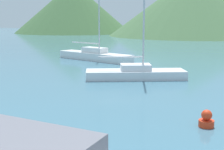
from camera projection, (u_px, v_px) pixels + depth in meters
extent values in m
cube|color=silver|center=(136.00, 74.00, 20.89)|extent=(6.78, 4.36, 0.58)
cube|color=silver|center=(136.00, 67.00, 20.80)|extent=(2.33, 1.97, 0.41)
cylinder|color=#BCBCC1|center=(121.00, 57.00, 20.63)|extent=(2.76, 1.31, 0.10)
cube|color=white|center=(95.00, 56.00, 30.39)|extent=(8.50, 4.32, 0.74)
cube|color=white|center=(95.00, 50.00, 30.28)|extent=(2.76, 1.91, 0.52)
cylinder|color=#BCBCC1|center=(99.00, 16.00, 29.30)|extent=(0.12, 0.12, 7.02)
cylinder|color=#BCBCC1|center=(85.00, 43.00, 30.97)|extent=(3.61, 1.34, 0.10)
cylinder|color=red|center=(206.00, 123.00, 11.54)|extent=(0.57, 0.57, 0.26)
sphere|color=red|center=(207.00, 115.00, 11.49)|extent=(0.40, 0.40, 0.40)
cone|color=#3D6038|center=(73.00, 8.00, 93.14)|extent=(34.60, 34.60, 14.76)
cone|color=#476B42|center=(191.00, 5.00, 75.19)|extent=(39.80, 39.80, 14.56)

